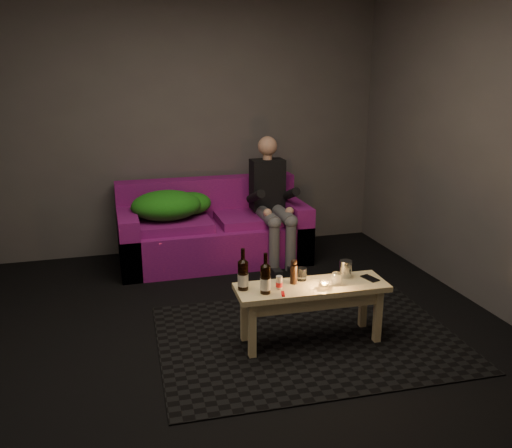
{
  "coord_description": "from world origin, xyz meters",
  "views": [
    {
      "loc": [
        -0.85,
        -3.25,
        1.86
      ],
      "look_at": [
        0.36,
        1.01,
        0.58
      ],
      "focal_mm": 38.0,
      "sensor_mm": 36.0,
      "label": 1
    }
  ],
  "objects_px": {
    "coffee_table": "(311,295)",
    "steel_cup": "(346,269)",
    "sofa": "(213,232)",
    "beer_bottle_a": "(243,275)",
    "person": "(272,198)",
    "beer_bottle_b": "(265,279)"
  },
  "relations": [
    {
      "from": "sofa",
      "to": "coffee_table",
      "type": "distance_m",
      "value": 1.89
    },
    {
      "from": "person",
      "to": "beer_bottle_b",
      "type": "relative_size",
      "value": 4.38
    },
    {
      "from": "person",
      "to": "beer_bottle_b",
      "type": "xyz_separation_m",
      "value": [
        -0.59,
        -1.76,
        -0.1
      ]
    },
    {
      "from": "sofa",
      "to": "steel_cup",
      "type": "relative_size",
      "value": 15.14
    },
    {
      "from": "person",
      "to": "beer_bottle_a",
      "type": "relative_size",
      "value": 4.23
    },
    {
      "from": "sofa",
      "to": "beer_bottle_a",
      "type": "xyz_separation_m",
      "value": [
        -0.15,
        -1.81,
        0.25
      ]
    },
    {
      "from": "sofa",
      "to": "coffee_table",
      "type": "xyz_separation_m",
      "value": [
        0.32,
        -1.86,
        0.07
      ]
    },
    {
      "from": "sofa",
      "to": "beer_bottle_a",
      "type": "height_order",
      "value": "sofa"
    },
    {
      "from": "sofa",
      "to": "beer_bottle_a",
      "type": "distance_m",
      "value": 1.83
    },
    {
      "from": "person",
      "to": "steel_cup",
      "type": "relative_size",
      "value": 10.11
    },
    {
      "from": "beer_bottle_b",
      "to": "steel_cup",
      "type": "distance_m",
      "value": 0.64
    },
    {
      "from": "coffee_table",
      "to": "steel_cup",
      "type": "height_order",
      "value": "steel_cup"
    },
    {
      "from": "coffee_table",
      "to": "steel_cup",
      "type": "bearing_deg",
      "value": 15.12
    },
    {
      "from": "beer_bottle_a",
      "to": "beer_bottle_b",
      "type": "bearing_deg",
      "value": -38.47
    },
    {
      "from": "person",
      "to": "steel_cup",
      "type": "xyz_separation_m",
      "value": [
        0.04,
        -1.64,
        -0.14
      ]
    },
    {
      "from": "person",
      "to": "beer_bottle_a",
      "type": "height_order",
      "value": "person"
    },
    {
      "from": "beer_bottle_a",
      "to": "sofa",
      "type": "bearing_deg",
      "value": 85.17
    },
    {
      "from": "beer_bottle_b",
      "to": "steel_cup",
      "type": "bearing_deg",
      "value": 11.06
    },
    {
      "from": "sofa",
      "to": "person",
      "type": "distance_m",
      "value": 0.68
    },
    {
      "from": "coffee_table",
      "to": "steel_cup",
      "type": "relative_size",
      "value": 8.82
    },
    {
      "from": "beer_bottle_a",
      "to": "steel_cup",
      "type": "xyz_separation_m",
      "value": [
        0.76,
        0.02,
        -0.05
      ]
    },
    {
      "from": "coffee_table",
      "to": "steel_cup",
      "type": "xyz_separation_m",
      "value": [
        0.28,
        0.08,
        0.14
      ]
    }
  ]
}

